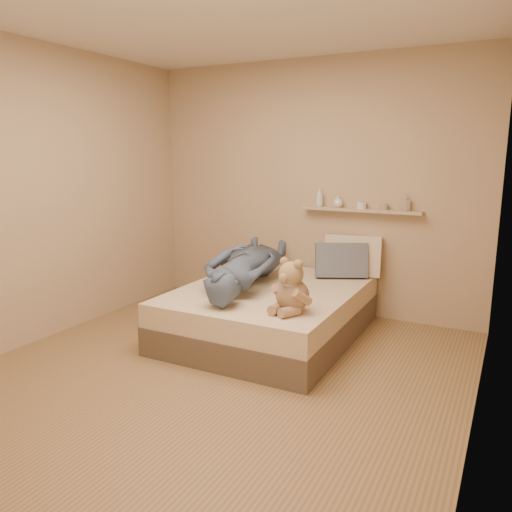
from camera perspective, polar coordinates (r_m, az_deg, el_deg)
The scene contains 10 objects.
room at distance 3.60m, azimuth -4.83°, elevation 5.95°, with size 3.80×3.80×3.80m.
bed at distance 4.62m, azimuth 1.62°, elevation -6.38°, with size 1.50×1.90×0.45m.
game_console at distance 4.10m, azimuth -3.85°, elevation -3.06°, with size 0.19×0.08×0.06m.
teddy_bear at distance 3.84m, azimuth 4.05°, elevation -3.91°, with size 0.34×0.35×0.43m.
dark_plush at distance 5.10m, azimuth -3.16°, elevation -0.80°, with size 0.16×0.16×0.25m.
pillow_cream at distance 5.08m, azimuth 11.00°, elevation 0.05°, with size 0.55×0.16×0.40m, color beige.
pillow_grey at distance 4.98m, azimuth 9.70°, elevation -0.49°, with size 0.50×0.14×0.34m, color slate.
person at distance 4.60m, azimuth -1.23°, elevation -0.95°, with size 0.61×1.67×0.40m, color #3F4C63.
wall_shelf at distance 5.08m, azimuth 11.84°, elevation 5.15°, with size 1.20×0.12×0.03m, color tan.
shelf_bottles at distance 5.09m, azimuth 11.09°, elevation 6.17°, with size 0.96×0.11×0.20m.
Camera 1 is at (1.92, -3.02, 1.66)m, focal length 35.00 mm.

